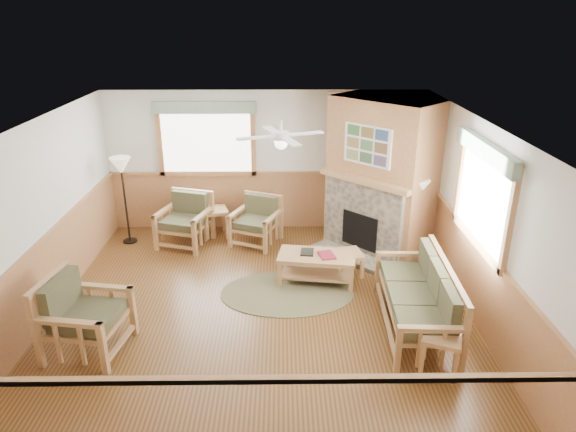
{
  "coord_description": "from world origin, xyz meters",
  "views": [
    {
      "loc": [
        0.31,
        -6.5,
        4.06
      ],
      "look_at": [
        0.4,
        0.7,
        1.15
      ],
      "focal_mm": 32.0,
      "sensor_mm": 36.0,
      "label": 1
    }
  ],
  "objects_px": {
    "end_table_sofa": "(440,353)",
    "footstool": "(347,263)",
    "armchair_back_left": "(184,220)",
    "coffee_table": "(317,268)",
    "sofa": "(416,297)",
    "floor_lamp_left": "(125,201)",
    "armchair_left": "(86,315)",
    "floor_lamp_right": "(416,222)",
    "armchair_back_right": "(256,221)",
    "end_table_chairs": "(214,223)"
  },
  "relations": [
    {
      "from": "coffee_table",
      "to": "footstool",
      "type": "bearing_deg",
      "value": 34.21
    },
    {
      "from": "coffee_table",
      "to": "end_table_chairs",
      "type": "xyz_separation_m",
      "value": [
        -1.84,
        1.82,
        0.03
      ]
    },
    {
      "from": "armchair_back_left",
      "to": "armchair_left",
      "type": "xyz_separation_m",
      "value": [
        -0.67,
        -3.18,
        0.03
      ]
    },
    {
      "from": "armchair_back_right",
      "to": "end_table_sofa",
      "type": "distance_m",
      "value": 4.37
    },
    {
      "from": "sofa",
      "to": "armchair_left",
      "type": "xyz_separation_m",
      "value": [
        -4.25,
        -0.46,
        0.04
      ]
    },
    {
      "from": "sofa",
      "to": "armchair_back_left",
      "type": "bearing_deg",
      "value": -124.35
    },
    {
      "from": "floor_lamp_left",
      "to": "floor_lamp_right",
      "type": "relative_size",
      "value": 1.1
    },
    {
      "from": "armchair_back_left",
      "to": "armchair_left",
      "type": "height_order",
      "value": "armchair_left"
    },
    {
      "from": "armchair_back_left",
      "to": "floor_lamp_right",
      "type": "height_order",
      "value": "floor_lamp_right"
    },
    {
      "from": "floor_lamp_left",
      "to": "coffee_table",
      "type": "bearing_deg",
      "value": -24.77
    },
    {
      "from": "armchair_left",
      "to": "end_table_chairs",
      "type": "distance_m",
      "value": 3.74
    },
    {
      "from": "floor_lamp_left",
      "to": "end_table_chairs",
      "type": "bearing_deg",
      "value": 9.04
    },
    {
      "from": "armchair_back_right",
      "to": "coffee_table",
      "type": "height_order",
      "value": "armchair_back_right"
    },
    {
      "from": "end_table_sofa",
      "to": "floor_lamp_left",
      "type": "distance_m",
      "value": 6.08
    },
    {
      "from": "coffee_table",
      "to": "footstool",
      "type": "relative_size",
      "value": 2.65
    },
    {
      "from": "end_table_chairs",
      "to": "end_table_sofa",
      "type": "height_order",
      "value": "end_table_chairs"
    },
    {
      "from": "end_table_chairs",
      "to": "footstool",
      "type": "bearing_deg",
      "value": -33.73
    },
    {
      "from": "end_table_sofa",
      "to": "armchair_back_right",
      "type": "bearing_deg",
      "value": 122.77
    },
    {
      "from": "armchair_back_left",
      "to": "coffee_table",
      "type": "xyz_separation_m",
      "value": [
        2.33,
        -1.45,
        -0.23
      ]
    },
    {
      "from": "end_table_chairs",
      "to": "floor_lamp_right",
      "type": "distance_m",
      "value": 3.75
    },
    {
      "from": "armchair_left",
      "to": "armchair_back_right",
      "type": "bearing_deg",
      "value": -22.6
    },
    {
      "from": "end_table_sofa",
      "to": "sofa",
      "type": "bearing_deg",
      "value": 95.02
    },
    {
      "from": "floor_lamp_right",
      "to": "floor_lamp_left",
      "type": "bearing_deg",
      "value": 169.91
    },
    {
      "from": "floor_lamp_left",
      "to": "footstool",
      "type": "bearing_deg",
      "value": -18.64
    },
    {
      "from": "armchair_back_left",
      "to": "floor_lamp_left",
      "type": "relative_size",
      "value": 0.58
    },
    {
      "from": "armchair_back_left",
      "to": "coffee_table",
      "type": "distance_m",
      "value": 2.76
    },
    {
      "from": "sofa",
      "to": "floor_lamp_left",
      "type": "distance_m",
      "value": 5.46
    },
    {
      "from": "coffee_table",
      "to": "floor_lamp_right",
      "type": "height_order",
      "value": "floor_lamp_right"
    },
    {
      "from": "armchair_back_left",
      "to": "floor_lamp_right",
      "type": "relative_size",
      "value": 0.63
    },
    {
      "from": "armchair_back_right",
      "to": "footstool",
      "type": "bearing_deg",
      "value": -15.49
    },
    {
      "from": "sofa",
      "to": "armchair_left",
      "type": "bearing_deg",
      "value": -80.99
    },
    {
      "from": "floor_lamp_right",
      "to": "armchair_back_left",
      "type": "bearing_deg",
      "value": 168.93
    },
    {
      "from": "sofa",
      "to": "floor_lamp_left",
      "type": "bearing_deg",
      "value": -118.55
    },
    {
      "from": "coffee_table",
      "to": "end_table_sofa",
      "type": "bearing_deg",
      "value": -50.05
    },
    {
      "from": "floor_lamp_left",
      "to": "end_table_sofa",
      "type": "bearing_deg",
      "value": -38.5
    },
    {
      "from": "armchair_left",
      "to": "footstool",
      "type": "height_order",
      "value": "armchair_left"
    },
    {
      "from": "end_table_chairs",
      "to": "floor_lamp_left",
      "type": "bearing_deg",
      "value": -170.96
    },
    {
      "from": "end_table_chairs",
      "to": "floor_lamp_right",
      "type": "bearing_deg",
      "value": -18.13
    },
    {
      "from": "armchair_left",
      "to": "floor_lamp_left",
      "type": "xyz_separation_m",
      "value": [
        -0.4,
        3.3,
        0.31
      ]
    },
    {
      "from": "armchair_back_left",
      "to": "end_table_chairs",
      "type": "height_order",
      "value": "armchair_back_left"
    },
    {
      "from": "armchair_back_left",
      "to": "floor_lamp_left",
      "type": "height_order",
      "value": "floor_lamp_left"
    },
    {
      "from": "floor_lamp_left",
      "to": "armchair_back_left",
      "type": "bearing_deg",
      "value": -6.35
    },
    {
      "from": "sofa",
      "to": "floor_lamp_left",
      "type": "relative_size",
      "value": 1.24
    },
    {
      "from": "armchair_back_right",
      "to": "armchair_back_left",
      "type": "bearing_deg",
      "value": -155.91
    },
    {
      "from": "sofa",
      "to": "end_table_sofa",
      "type": "xyz_separation_m",
      "value": [
        0.08,
        -0.93,
        -0.22
      ]
    },
    {
      "from": "armchair_back_left",
      "to": "floor_lamp_left",
      "type": "xyz_separation_m",
      "value": [
        -1.07,
        0.12,
        0.35
      ]
    },
    {
      "from": "end_table_sofa",
      "to": "armchair_back_left",
      "type": "bearing_deg",
      "value": 135.14
    },
    {
      "from": "armchair_left",
      "to": "end_table_chairs",
      "type": "xyz_separation_m",
      "value": [
        1.17,
        3.55,
        -0.23
      ]
    },
    {
      "from": "end_table_sofa",
      "to": "footstool",
      "type": "distance_m",
      "value": 2.58
    },
    {
      "from": "footstool",
      "to": "floor_lamp_left",
      "type": "bearing_deg",
      "value": 161.36
    }
  ]
}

